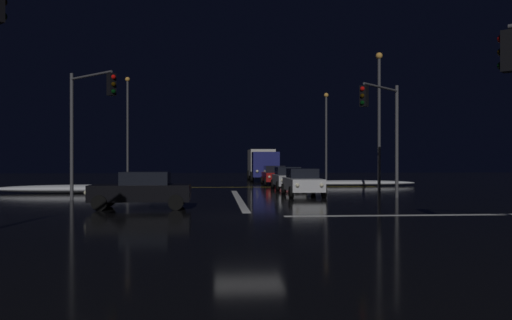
{
  "coord_description": "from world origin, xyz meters",
  "views": [
    {
      "loc": [
        -1.22,
        -18.72,
        2.1
      ],
      "look_at": [
        1.2,
        11.9,
        2.06
      ],
      "focal_mm": 36.03,
      "sensor_mm": 36.0,
      "label": 1
    }
  ],
  "objects": [
    {
      "name": "centre_line_ns",
      "position": [
        0.0,
        19.9,
        0.0
      ],
      "size": [
        22.0,
        0.15,
        0.01
      ],
      "color": "yellow",
      "rests_on": "ground"
    },
    {
      "name": "sedan_silver",
      "position": [
        3.82,
        16.74,
        0.8
      ],
      "size": [
        2.02,
        4.33,
        1.57
      ],
      "color": "#B7B7BC",
      "rests_on": "ground"
    },
    {
      "name": "sedan_white",
      "position": [
        3.77,
        10.39,
        0.8
      ],
      "size": [
        2.02,
        4.33,
        1.57
      ],
      "color": "silver",
      "rests_on": "ground"
    },
    {
      "name": "sedan_black_crossing",
      "position": [
        -4.37,
        3.55,
        0.8
      ],
      "size": [
        4.33,
        2.02,
        1.57
      ],
      "color": "black",
      "rests_on": "ground"
    },
    {
      "name": "streetlamp_right_near",
      "position": [
        9.4,
        13.9,
        5.22
      ],
      "size": [
        0.44,
        0.44,
        9.06
      ],
      "color": "#424247",
      "rests_on": "ground"
    },
    {
      "name": "ground",
      "position": [
        0.0,
        0.0,
        -0.05
      ],
      "size": [
        120.0,
        120.0,
        0.1
      ],
      "primitive_type": "cube",
      "color": "black"
    },
    {
      "name": "traffic_signal_ne",
      "position": [
        7.58,
        7.58,
        4.22
      ],
      "size": [
        2.92,
        2.92,
        6.15
      ],
      "color": "#4C4C51",
      "rests_on": "ground"
    },
    {
      "name": "snow_bank_left_curb",
      "position": [
        -9.1,
        14.02,
        0.26
      ],
      "size": [
        11.93,
        1.5,
        0.52
      ],
      "color": "white",
      "rests_on": "ground"
    },
    {
      "name": "streetlamp_right_far",
      "position": [
        9.4,
        29.9,
        4.93
      ],
      "size": [
        0.44,
        0.44,
        8.49
      ],
      "color": "#424247",
      "rests_on": "ground"
    },
    {
      "name": "snow_bank_right_curb",
      "position": [
        9.1,
        21.15,
        0.22
      ],
      "size": [
        11.17,
        1.5,
        0.44
      ],
      "color": "white",
      "rests_on": "ground"
    },
    {
      "name": "sedan_red",
      "position": [
        3.66,
        23.48,
        0.8
      ],
      "size": [
        2.02,
        4.33,
        1.57
      ],
      "color": "maroon",
      "rests_on": "ground"
    },
    {
      "name": "crosswalk_bar_east",
      "position": [
        8.4,
        0.0,
        0.0
      ],
      "size": [
        14.22,
        0.4,
        0.01
      ],
      "color": "white",
      "rests_on": "ground"
    },
    {
      "name": "streetlamp_left_far",
      "position": [
        -9.4,
        29.9,
        5.59
      ],
      "size": [
        0.44,
        0.44,
        9.78
      ],
      "color": "#424247",
      "rests_on": "ground"
    },
    {
      "name": "traffic_signal_nw",
      "position": [
        -7.64,
        7.64,
        4.5
      ],
      "size": [
        2.86,
        2.86,
        6.59
      ],
      "color": "#4C4C51",
      "rests_on": "ground"
    },
    {
      "name": "box_truck",
      "position": [
        3.37,
        31.54,
        1.71
      ],
      "size": [
        2.68,
        8.28,
        3.08
      ],
      "color": "navy",
      "rests_on": "ground"
    },
    {
      "name": "stop_line_north",
      "position": [
        0.0,
        8.3,
        0.0
      ],
      "size": [
        0.35,
        14.22,
        0.01
      ],
      "color": "white",
      "rests_on": "ground"
    }
  ]
}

